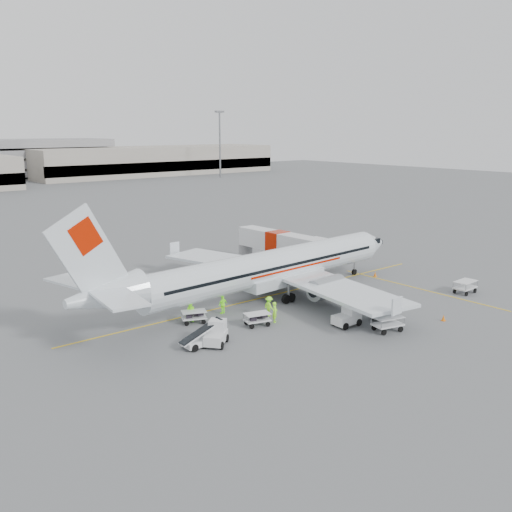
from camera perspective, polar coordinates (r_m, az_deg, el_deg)
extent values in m
plane|color=#56595B|center=(57.48, 1.27, -4.04)|extent=(360.00, 360.00, 0.00)
cube|color=yellow|center=(57.48, 1.27, -4.03)|extent=(44.00, 0.20, 0.01)
cube|color=yellow|center=(62.51, 15.96, -3.15)|extent=(0.20, 20.00, 0.01)
cone|color=orange|center=(66.30, 11.83, -1.77)|extent=(0.37, 0.37, 0.60)
cone|color=orange|center=(68.78, -0.30, -0.97)|extent=(0.38, 0.38, 0.61)
cone|color=orange|center=(52.85, 18.24, -5.88)|extent=(0.34, 0.34, 0.56)
imported|color=#92FF23|center=(49.72, 1.90, -5.62)|extent=(0.78, 0.78, 1.83)
imported|color=#92FF23|center=(50.18, -6.53, -5.57)|extent=(1.04, 1.09, 1.76)
imported|color=#92FF23|center=(51.27, 1.31, -5.05)|extent=(0.72, 1.21, 1.83)
imported|color=#92FF23|center=(52.05, -3.33, -4.86)|extent=(1.06, 0.57, 1.72)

